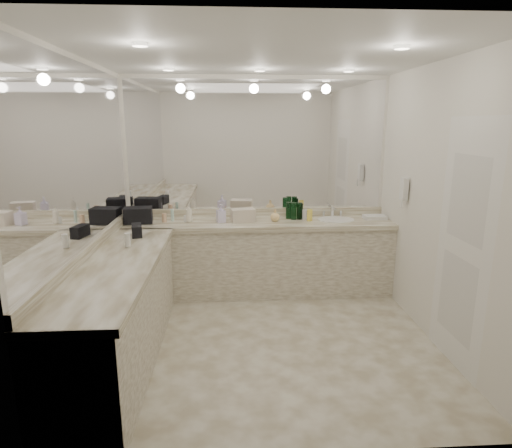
{
  "coord_description": "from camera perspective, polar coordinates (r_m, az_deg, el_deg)",
  "views": [
    {
      "loc": [
        -0.32,
        -3.78,
        2.05
      ],
      "look_at": [
        -0.07,
        0.4,
        1.05
      ],
      "focal_mm": 30.0,
      "sensor_mm": 36.0,
      "label": 1
    }
  ],
  "objects": [
    {
      "name": "floor",
      "position": [
        4.31,
        1.31,
        -14.99
      ],
      "size": [
        3.2,
        3.2,
        0.0
      ],
      "primitive_type": "plane",
      "color": "beige",
      "rests_on": "ground"
    },
    {
      "name": "ceiling",
      "position": [
        3.84,
        1.53,
        21.63
      ],
      "size": [
        3.2,
        3.2,
        0.0
      ],
      "primitive_type": "plane",
      "color": "white",
      "rests_on": "floor"
    },
    {
      "name": "wall_back",
      "position": [
        5.35,
        0.06,
        5.31
      ],
      "size": [
        3.2,
        0.02,
        2.6
      ],
      "primitive_type": "cube",
      "color": "silver",
      "rests_on": "floor"
    },
    {
      "name": "wall_left",
      "position": [
        4.06,
        -21.71,
        1.79
      ],
      "size": [
        0.02,
        3.0,
        2.6
      ],
      "primitive_type": "cube",
      "color": "silver",
      "rests_on": "floor"
    },
    {
      "name": "wall_right",
      "position": [
        4.31,
        23.14,
        2.28
      ],
      "size": [
        0.02,
        3.0,
        2.6
      ],
      "primitive_type": "cube",
      "color": "silver",
      "rests_on": "floor"
    },
    {
      "name": "vanity_back_base",
      "position": [
        5.25,
        0.25,
        -4.71
      ],
      "size": [
        3.2,
        0.6,
        0.84
      ],
      "primitive_type": "cube",
      "color": "silver",
      "rests_on": "floor"
    },
    {
      "name": "vanity_back_top",
      "position": [
        5.12,
        0.27,
        0.05
      ],
      "size": [
        3.2,
        0.64,
        0.06
      ],
      "primitive_type": "cube",
      "color": "silver",
      "rests_on": "vanity_back_base"
    },
    {
      "name": "vanity_left_base",
      "position": [
        3.97,
        -17.75,
        -11.55
      ],
      "size": [
        0.6,
        2.4,
        0.84
      ],
      "primitive_type": "cube",
      "color": "silver",
      "rests_on": "floor"
    },
    {
      "name": "vanity_left_top",
      "position": [
        3.8,
        -18.08,
        -5.38
      ],
      "size": [
        0.64,
        2.42,
        0.06
      ],
      "primitive_type": "cube",
      "color": "silver",
      "rests_on": "vanity_left_base"
    },
    {
      "name": "backsplash_back",
      "position": [
        5.39,
        0.07,
        1.59
      ],
      "size": [
        3.2,
        0.04,
        0.1
      ],
      "primitive_type": "cube",
      "color": "silver",
      "rests_on": "vanity_back_top"
    },
    {
      "name": "backsplash_left",
      "position": [
        4.13,
        -21.04,
        -2.96
      ],
      "size": [
        0.04,
        3.0,
        0.1
      ],
      "primitive_type": "cube",
      "color": "silver",
      "rests_on": "vanity_left_top"
    },
    {
      "name": "mirror_back",
      "position": [
        5.29,
        0.07,
        10.39
      ],
      "size": [
        3.12,
        0.01,
        1.55
      ],
      "primitive_type": "cube",
      "color": "white",
      "rests_on": "wall_back"
    },
    {
      "name": "mirror_left",
      "position": [
        4.0,
        -22.14,
        8.48
      ],
      "size": [
        0.01,
        2.92,
        1.55
      ],
      "primitive_type": "cube",
      "color": "white",
      "rests_on": "wall_left"
    },
    {
      "name": "sink",
      "position": [
        5.27,
        10.62,
        0.48
      ],
      "size": [
        0.44,
        0.44,
        0.03
      ],
      "primitive_type": "cylinder",
      "color": "white",
      "rests_on": "vanity_back_top"
    },
    {
      "name": "faucet",
      "position": [
        5.45,
        10.13,
        1.74
      ],
      "size": [
        0.24,
        0.16,
        0.14
      ],
      "primitive_type": "cube",
      "color": "silver",
      "rests_on": "vanity_back_top"
    },
    {
      "name": "wall_phone",
      "position": [
        4.91,
        19.14,
        4.44
      ],
      "size": [
        0.06,
        0.1,
        0.24
      ],
      "primitive_type": "cube",
      "color": "white",
      "rests_on": "wall_right"
    },
    {
      "name": "door",
      "position": [
        3.93,
        25.84,
        -2.74
      ],
      "size": [
        0.02,
        0.82,
        2.1
      ],
      "primitive_type": "cube",
      "color": "white",
      "rests_on": "wall_right"
    },
    {
      "name": "black_toiletry_bag",
      "position": [
        5.17,
        -15.43,
        1.06
      ],
      "size": [
        0.34,
        0.24,
        0.18
      ],
      "primitive_type": "cube",
      "rotation": [
        0.0,
        0.0,
        0.12
      ],
      "color": "black",
      "rests_on": "vanity_back_top"
    },
    {
      "name": "black_bag_spill",
      "position": [
        4.6,
        -15.6,
        -0.83
      ],
      "size": [
        0.15,
        0.24,
        0.12
      ],
      "primitive_type": "cube",
      "rotation": [
        0.0,
        0.0,
        0.22
      ],
      "color": "black",
      "rests_on": "vanity_left_top"
    },
    {
      "name": "cream_cosmetic_case",
      "position": [
        5.08,
        -1.75,
        1.21
      ],
      "size": [
        0.3,
        0.22,
        0.16
      ],
      "primitive_type": "cube",
      "rotation": [
        0.0,
        0.0,
        0.19
      ],
      "color": "beige",
      "rests_on": "vanity_back_top"
    },
    {
      "name": "hand_towel",
      "position": [
        5.43,
        15.55,
        0.9
      ],
      "size": [
        0.27,
        0.19,
        0.04
      ],
      "primitive_type": "cube",
      "rotation": [
        0.0,
        0.0,
        0.03
      ],
      "color": "white",
      "rests_on": "vanity_back_top"
    },
    {
      "name": "lotion_left",
      "position": [
        4.21,
        -16.75,
        -2.12
      ],
      "size": [
        0.06,
        0.06,
        0.13
      ],
      "primitive_type": "cylinder",
      "color": "white",
      "rests_on": "vanity_left_top"
    },
    {
      "name": "soap_bottle_a",
      "position": [
        5.12,
        -8.93,
        1.43
      ],
      "size": [
        0.09,
        0.09,
        0.21
      ],
      "primitive_type": "imported",
      "rotation": [
        0.0,
        0.0,
        -0.07
      ],
      "color": "white",
      "rests_on": "vanity_back_top"
    },
    {
      "name": "soap_bottle_b",
      "position": [
        5.05,
        -4.69,
        1.42
      ],
      "size": [
        0.12,
        0.12,
        0.21
      ],
      "primitive_type": "imported",
      "rotation": [
        0.0,
        0.0,
        0.3
      ],
      "color": "silver",
      "rests_on": "vanity_back_top"
    },
    {
      "name": "soap_bottle_c",
      "position": [
        5.1,
        2.55,
        1.18
      ],
      "size": [
        0.15,
        0.15,
        0.15
      ],
      "primitive_type": "imported",
      "rotation": [
        0.0,
        0.0,
        -0.4
      ],
      "color": "#F5CE83",
      "rests_on": "vanity_back_top"
    },
    {
      "name": "green_bottle_0",
      "position": [
        5.26,
        5.87,
        1.71
      ],
      "size": [
        0.07,
        0.07,
        0.19
      ],
      "primitive_type": "cylinder",
      "color": "#114720",
      "rests_on": "vanity_back_top"
    },
    {
      "name": "green_bottle_1",
      "position": [
        5.21,
        5.05,
        1.73
      ],
      "size": [
        0.07,
        0.07,
        0.21
      ],
      "primitive_type": "cylinder",
      "color": "#114720",
      "rests_on": "vanity_back_top"
    },
    {
      "name": "green_bottle_2",
      "position": [
        5.26,
        4.37,
        1.82
      ],
      "size": [
        0.07,
        0.07,
        0.2
      ],
      "primitive_type": "cylinder",
      "color": "#114720",
      "rests_on": "vanity_back_top"
    },
    {
      "name": "green_bottle_3",
      "position": [
        5.22,
        5.83,
        1.73
      ],
      "size": [
        0.07,
        0.07,
        0.2
      ],
      "primitive_type": "cylinder",
      "color": "#114720",
      "rests_on": "vanity_back_top"
    },
    {
      "name": "amenity_bottle_0",
      "position": [
        5.08,
        -4.4,
        0.67
      ],
      "size": [
        0.05,
        0.05,
        0.07
      ],
      "primitive_type": "cylinder",
      "color": "#E0B28C",
      "rests_on": "vanity_back_top"
    },
    {
      "name": "amenity_bottle_1",
      "position": [
        5.13,
        -9.39,
        0.72
      ],
      "size": [
        0.04,
        0.04,
        0.08
      ],
      "primitive_type": "cylinder",
      "color": "white",
      "rests_on": "vanity_back_top"
    },
    {
      "name": "amenity_bottle_2",
      "position": [
        5.1,
        -2.41,
        1.11
      ],
      "size": [
        0.06,
        0.06,
        0.14
      ],
      "primitive_type": "cylinder",
      "color": "#E57F66",
      "rests_on": "vanity_back_top"
    },
    {
      "name": "amenity_bottle_3",
      "position": [
        5.2,
        -11.09,
        1.17
      ],
      "size": [
        0.04,
        0.04,
        0.15
      ],
      "primitive_type": "cylinder",
      "color": "silver",
      "rests_on": "vanity_back_top"
    },
    {
      "name": "amenity_bottle_4",
      "position": [
        5.25,
        6.47,
        1.27
      ],
      "size": [
        0.06,
        0.06,
        0.11
      ],
      "primitive_type": "cylinder",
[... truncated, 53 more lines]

